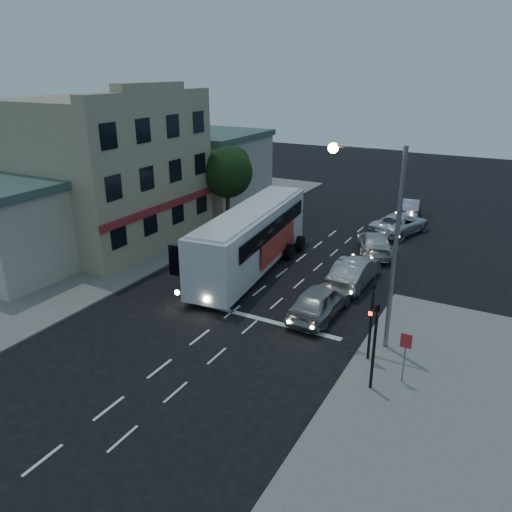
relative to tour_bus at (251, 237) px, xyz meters
The scene contains 17 objects.
ground 8.21m from the tour_bus, 75.55° to the right, with size 120.00×120.00×0.00m, color black.
sidewalk_near 19.10m from the tour_bus, 37.93° to the right, with size 12.00×24.00×0.12m, color slate.
sidewalk_far 11.23m from the tour_bus, behind, with size 12.00×50.00×0.12m, color slate.
road_markings 5.86m from the tour_bus, 53.22° to the right, with size 8.00×30.55×0.01m.
tour_bus is the anchor object (origin of this frame).
car_suv 7.37m from the tour_bus, 32.26° to the right, with size 1.98×4.92×1.68m, color gray.
car_sedan_a 6.64m from the tour_bus, ahead, with size 1.75×5.02×1.65m, color #9F9F9F.
car_sedan_b 8.96m from the tour_bus, 47.27° to the left, with size 2.11×5.20×1.51m, color silver.
car_sedan_c 13.56m from the tour_bus, 61.33° to the left, with size 2.57×5.58×1.55m, color silver.
car_extra 18.50m from the tour_bus, 70.92° to the left, with size 1.51×4.33×1.43m, color #B6B4C8.
traffic_signal_main 11.80m from the tour_bus, 35.74° to the right, with size 0.25×0.35×4.10m.
traffic_signal_side 13.58m from the tour_bus, 40.80° to the right, with size 0.18×0.15×4.10m.
regulatory_sign 13.78m from the tour_bus, 35.04° to the right, with size 0.45×0.12×2.20m.
streetlight 11.38m from the tour_bus, 30.41° to the right, with size 3.32×0.44×9.00m.
main_building 12.36m from the tour_bus, behind, with size 10.12×12.00×11.00m.
low_building_north 16.92m from the tour_bus, 133.07° to the left, with size 9.40×9.40×6.50m.
street_tree 9.92m from the tour_bus, 130.28° to the left, with size 4.00×4.00×6.20m.
Camera 1 is at (12.24, -17.98, 11.98)m, focal length 35.00 mm.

